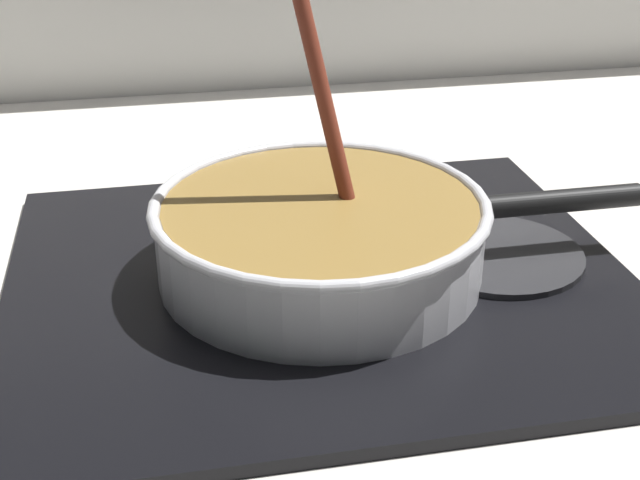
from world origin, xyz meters
TOP-DOWN VIEW (x-y plane):
  - ground at (0.00, 0.00)m, footprint 2.40×1.60m
  - hob_plate at (-0.03, 0.17)m, footprint 0.56×0.48m
  - burner_ring at (-0.03, 0.17)m, footprint 0.19×0.19m
  - spare_burner at (0.14, 0.17)m, footprint 0.16×0.16m
  - cooking_pan at (-0.03, 0.17)m, footprint 0.46×0.30m

SIDE VIEW (x-z plane):
  - ground at x=0.00m, z-range -0.04..0.00m
  - hob_plate at x=-0.03m, z-range 0.00..0.01m
  - spare_burner at x=0.14m, z-range 0.01..0.02m
  - burner_ring at x=-0.03m, z-range 0.01..0.02m
  - cooking_pan at x=-0.03m, z-range -0.10..0.20m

